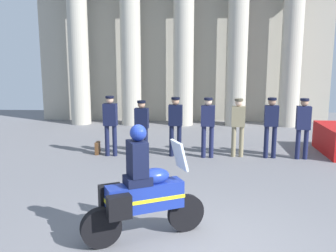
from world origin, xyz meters
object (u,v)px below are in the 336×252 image
object	(u,v)px
officer_in_row_1	(142,124)
motorcycle_with_rider	(141,193)
officer_in_row_5	(271,123)
officer_in_row_3	(208,123)
briefcase_on_ground	(98,148)
officer_in_row_6	(303,124)
officer_in_row_2	(175,122)
officer_in_row_0	(110,121)
officer_in_row_4	(238,123)

from	to	relation	value
officer_in_row_1	motorcycle_with_rider	xyz separation A→B (m)	(0.59, -5.02, -0.16)
officer_in_row_1	officer_in_row_5	xyz separation A→B (m)	(3.64, 0.04, 0.06)
officer_in_row_3	briefcase_on_ground	distance (m)	3.33
officer_in_row_6	briefcase_on_ground	world-z (taller)	officer_in_row_6
officer_in_row_2	officer_in_row_3	xyz separation A→B (m)	(0.91, -0.10, 0.00)
officer_in_row_0	briefcase_on_ground	distance (m)	0.97
motorcycle_with_rider	officer_in_row_2	bearing A→B (deg)	59.91
officer_in_row_1	officer_in_row_2	bearing A→B (deg)	-169.99
officer_in_row_3	motorcycle_with_rider	size ratio (longest dim) A/B	0.89
officer_in_row_1	briefcase_on_ground	size ratio (longest dim) A/B	4.49
officer_in_row_2	briefcase_on_ground	bearing A→B (deg)	2.37
officer_in_row_0	officer_in_row_3	world-z (taller)	officer_in_row_0
officer_in_row_0	officer_in_row_6	bearing A→B (deg)	-175.21
officer_in_row_0	officer_in_row_2	bearing A→B (deg)	-172.78
officer_in_row_2	officer_in_row_6	world-z (taller)	officer_in_row_6
officer_in_row_1	officer_in_row_6	bearing A→B (deg)	-175.10
officer_in_row_4	officer_in_row_5	distance (m)	0.91
officer_in_row_5	officer_in_row_4	bearing A→B (deg)	-0.17
officer_in_row_3	officer_in_row_6	size ratio (longest dim) A/B	1.00
officer_in_row_6	motorcycle_with_rider	size ratio (longest dim) A/B	0.89
motorcycle_with_rider	officer_in_row_3	bearing A→B (deg)	49.65
officer_in_row_1	motorcycle_with_rider	world-z (taller)	motorcycle_with_rider
officer_in_row_0	motorcycle_with_rider	world-z (taller)	motorcycle_with_rider
officer_in_row_5	officer_in_row_6	distance (m)	0.87
officer_in_row_1	officer_in_row_5	distance (m)	3.64
officer_in_row_3	officer_in_row_4	xyz separation A→B (m)	(0.86, 0.15, -0.02)
officer_in_row_5	officer_in_row_6	bearing A→B (deg)	-179.22
officer_in_row_4	motorcycle_with_rider	bearing A→B (deg)	72.66
officer_in_row_4	motorcycle_with_rider	world-z (taller)	motorcycle_with_rider
officer_in_row_0	officer_in_row_3	bearing A→B (deg)	-175.51
officer_in_row_6	briefcase_on_ground	xyz separation A→B (m)	(-5.84, 0.23, -0.83)
officer_in_row_5	briefcase_on_ground	bearing A→B (deg)	3.46
officer_in_row_2	officer_in_row_0	bearing A→B (deg)	7.22
officer_in_row_4	officer_in_row_2	bearing A→B (deg)	6.73
officer_in_row_5	motorcycle_with_rider	bearing A→B (deg)	64.22
motorcycle_with_rider	officer_in_row_6	bearing A→B (deg)	25.94
officer_in_row_5	briefcase_on_ground	world-z (taller)	officer_in_row_5
officer_in_row_2	officer_in_row_6	xyz separation A→B (m)	(3.55, -0.11, -0.00)
officer_in_row_5	motorcycle_with_rider	distance (m)	5.91
officer_in_row_1	motorcycle_with_rider	size ratio (longest dim) A/B	0.84
officer_in_row_6	briefcase_on_ground	bearing A→B (deg)	3.06
officer_in_row_3	briefcase_on_ground	size ratio (longest dim) A/B	4.76
officer_in_row_2	officer_in_row_3	distance (m)	0.92
officer_in_row_1	officer_in_row_2	size ratio (longest dim) A/B	0.95
officer_in_row_1	officer_in_row_4	distance (m)	2.74
officer_in_row_4	officer_in_row_5	world-z (taller)	officer_in_row_5
officer_in_row_3	officer_in_row_1	bearing A→B (deg)	4.61
officer_in_row_1	officer_in_row_4	bearing A→B (deg)	-172.12
officer_in_row_2	officer_in_row_3	bearing A→B (deg)	178.96
officer_in_row_1	officer_in_row_6	xyz separation A→B (m)	(4.50, -0.03, 0.06)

